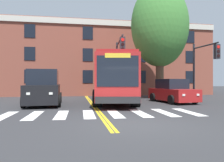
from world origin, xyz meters
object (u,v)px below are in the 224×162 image
Objects in this scene: car_red_far_lane at (172,92)px; traffic_light_near_corner at (204,61)px; car_navy_behind_bus at (108,87)px; street_tree_curbside_large at (160,26)px; car_black_near_lane at (44,88)px; traffic_light_overhead at (119,57)px; city_bus at (115,78)px.

car_red_far_lane is 0.96× the size of traffic_light_near_corner.
car_navy_behind_bus is at bearing 104.81° from car_red_far_lane.
car_navy_behind_bus is 0.44× the size of street_tree_curbside_large.
car_red_far_lane is 6.81m from street_tree_curbside_large.
street_tree_curbside_large reaches higher than car_black_near_lane.
car_red_far_lane is at bearing 1.08° from car_black_near_lane.
car_black_near_lane is 13.42m from car_navy_behind_bus.
car_navy_behind_bus is 0.96× the size of traffic_light_overhead.
street_tree_curbside_large is (4.59, 2.35, 4.83)m from city_bus.
traffic_light_overhead is at bearing -94.25° from car_navy_behind_bus.
traffic_light_near_corner reaches higher than car_red_far_lane.
car_black_near_lane reaches higher than car_navy_behind_bus.
car_black_near_lane is at bearing 178.38° from traffic_light_near_corner.
traffic_light_overhead is 0.46× the size of street_tree_curbside_large.
car_black_near_lane is 9.27m from car_red_far_lane.
city_bus is 2.16× the size of car_black_near_lane.
street_tree_curbside_large is at bearing 27.14° from city_bus.
traffic_light_overhead reaches higher than traffic_light_near_corner.
car_navy_behind_bus is (6.15, 11.92, -0.27)m from car_black_near_lane.
city_bus is at bearing 165.00° from car_red_far_lane.
car_red_far_lane is at bearing -15.00° from city_bus.
street_tree_curbside_large reaches higher than traffic_light_overhead.
city_bus is 5.29m from car_black_near_lane.
traffic_light_overhead reaches higher than car_navy_behind_bus.
car_black_near_lane is at bearing -117.31° from car_navy_behind_bus.
car_black_near_lane reaches higher than car_red_far_lane.
city_bus is 1.64m from traffic_light_overhead.
street_tree_curbside_large reaches higher than city_bus.
traffic_light_near_corner is at bearing -66.33° from car_navy_behind_bus.
city_bus is at bearing -152.86° from street_tree_curbside_large.
car_red_far_lane is 12.15m from car_navy_behind_bus.
street_tree_curbside_large reaches higher than traffic_light_near_corner.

